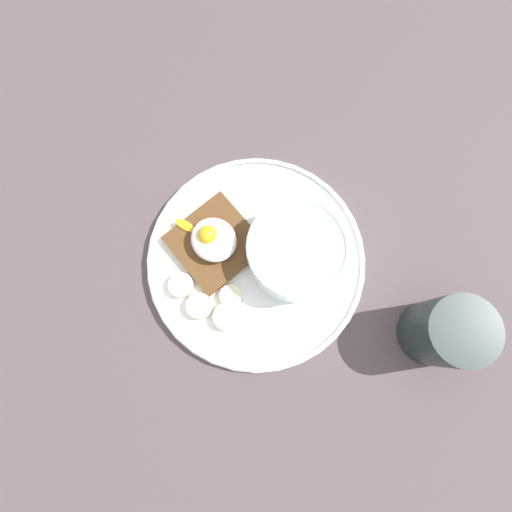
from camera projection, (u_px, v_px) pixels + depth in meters
The scene contains 10 objects.
ground_plane at pixel (256, 263), 53.58cm from camera, with size 120.00×120.00×2.00cm, color #504347.
plate at pixel (256, 260), 51.83cm from camera, with size 28.32×28.32×1.60cm.
oatmeal_bowl at pixel (296, 251), 48.95cm from camera, with size 12.28×12.28×5.47cm.
toast_slice at pixel (215, 243), 51.44cm from camera, with size 10.76×10.76×1.15cm.
poached_egg at pixel (212, 239), 49.70cm from camera, with size 8.83×5.56×3.29cm.
banana_slice_front at pixel (226, 317), 49.40cm from camera, with size 3.64×3.73×1.57cm.
banana_slice_left at pixel (231, 296), 50.05cm from camera, with size 3.97×4.00×1.24cm.
banana_slice_back at pixel (182, 285), 50.20cm from camera, with size 4.33×4.33×1.42cm.
banana_slice_right at pixel (200, 306), 49.60cm from camera, with size 3.89×3.84×1.49cm.
coffee_mug at pixel (446, 332), 45.73cm from camera, with size 7.94×7.94×9.65cm.
Camera 1 is at (7.73, -7.76, 53.46)cm, focal length 28.00 mm.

